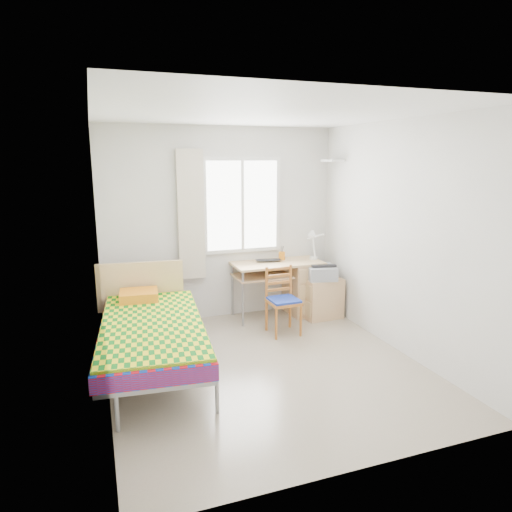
# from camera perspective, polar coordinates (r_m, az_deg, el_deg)

# --- Properties ---
(floor) EXTENTS (3.50, 3.50, 0.00)m
(floor) POSITION_cam_1_polar(r_m,az_deg,el_deg) (5.00, 1.31, -13.72)
(floor) COLOR #BCAD93
(floor) RESTS_ON ground
(ceiling) EXTENTS (3.50, 3.50, 0.00)m
(ceiling) POSITION_cam_1_polar(r_m,az_deg,el_deg) (4.52, 1.47, 17.46)
(ceiling) COLOR white
(ceiling) RESTS_ON wall_back
(wall_back) EXTENTS (3.20, 0.00, 3.20)m
(wall_back) POSITION_cam_1_polar(r_m,az_deg,el_deg) (6.23, -4.42, 3.96)
(wall_back) COLOR silver
(wall_back) RESTS_ON ground
(wall_left) EXTENTS (0.00, 3.50, 3.50)m
(wall_left) POSITION_cam_1_polar(r_m,az_deg,el_deg) (4.29, -18.99, -0.37)
(wall_left) COLOR silver
(wall_left) RESTS_ON ground
(wall_right) EXTENTS (0.00, 3.50, 3.50)m
(wall_right) POSITION_cam_1_polar(r_m,az_deg,el_deg) (5.36, 17.56, 2.12)
(wall_right) COLOR silver
(wall_right) RESTS_ON ground
(window) EXTENTS (1.10, 0.04, 1.30)m
(window) POSITION_cam_1_polar(r_m,az_deg,el_deg) (6.26, -1.74, 6.34)
(window) COLOR white
(window) RESTS_ON wall_back
(curtain) EXTENTS (0.35, 0.05, 1.70)m
(curtain) POSITION_cam_1_polar(r_m,az_deg,el_deg) (6.05, -8.12, 5.06)
(curtain) COLOR beige
(curtain) RESTS_ON wall_back
(floating_shelf) EXTENTS (0.20, 0.32, 0.03)m
(floating_shelf) POSITION_cam_1_polar(r_m,az_deg,el_deg) (6.41, 9.56, 11.69)
(floating_shelf) COLOR white
(floating_shelf) RESTS_ON wall_right
(bed) EXTENTS (1.22, 2.27, 0.95)m
(bed) POSITION_cam_1_polar(r_m,az_deg,el_deg) (4.91, -12.96, -8.73)
(bed) COLOR #95989E
(bed) RESTS_ON floor
(desk) EXTENTS (1.25, 0.58, 0.78)m
(desk) POSITION_cam_1_polar(r_m,az_deg,el_deg) (6.51, 5.37, -3.60)
(desk) COLOR tan
(desk) RESTS_ON floor
(chair) EXTENTS (0.38, 0.38, 0.85)m
(chair) POSITION_cam_1_polar(r_m,az_deg,el_deg) (5.78, 3.36, -4.99)
(chair) COLOR #A66420
(chair) RESTS_ON floor
(cabinet) EXTENTS (0.54, 0.48, 0.56)m
(cabinet) POSITION_cam_1_polar(r_m,az_deg,el_deg) (6.47, 8.01, -5.09)
(cabinet) COLOR tan
(cabinet) RESTS_ON floor
(printer) EXTENTS (0.46, 0.50, 0.19)m
(printer) POSITION_cam_1_polar(r_m,az_deg,el_deg) (6.33, 8.04, -1.94)
(printer) COLOR #95979D
(printer) RESTS_ON cabinet
(laptop) EXTENTS (0.38, 0.28, 0.03)m
(laptop) POSITION_cam_1_polar(r_m,az_deg,el_deg) (6.28, 1.66, -0.67)
(laptop) COLOR black
(laptop) RESTS_ON desk
(pen_cup) EXTENTS (0.10, 0.10, 0.11)m
(pen_cup) POSITION_cam_1_polar(r_m,az_deg,el_deg) (6.44, 3.24, 0.02)
(pen_cup) COLOR orange
(pen_cup) RESTS_ON desk
(task_lamp) EXTENTS (0.24, 0.33, 0.44)m
(task_lamp) POSITION_cam_1_polar(r_m,az_deg,el_deg) (6.35, 7.23, 1.80)
(task_lamp) COLOR white
(task_lamp) RESTS_ON desk
(book) EXTENTS (0.24, 0.26, 0.02)m
(book) POSITION_cam_1_polar(r_m,az_deg,el_deg) (6.29, 1.17, -2.52)
(book) COLOR gray
(book) RESTS_ON desk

